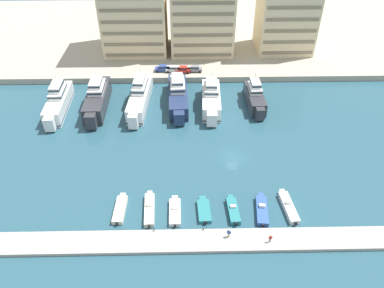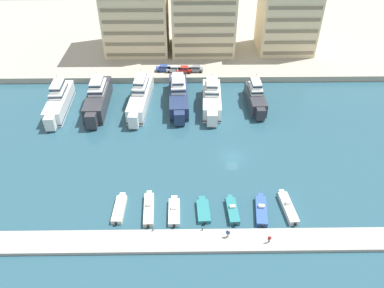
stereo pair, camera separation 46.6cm
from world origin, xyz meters
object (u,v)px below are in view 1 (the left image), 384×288
(motorboat_cream_left, at_px, (149,209))
(motorboat_white_mid_right, at_px, (288,207))
(motorboat_teal_center, at_px, (233,210))
(motorboat_cream_far_left, at_px, (120,209))
(motorboat_blue_center_right, at_px, (262,210))
(yacht_charcoal_center_right, at_px, (255,97))
(car_blue_far_left, at_px, (162,68))
(yacht_white_mid_left, at_px, (140,96))
(yacht_white_center, at_px, (211,98))
(pedestrian_near_edge, at_px, (270,238))
(motorboat_teal_center_left, at_px, (204,210))
(pedestrian_mid_deck, at_px, (229,233))
(yacht_white_far_left, at_px, (58,101))
(car_grey_center_left, at_px, (195,69))
(yacht_charcoal_left, at_px, (97,98))
(yacht_navy_center_left, at_px, (178,95))
(car_silver_left, at_px, (173,69))
(motorboat_white_mid_left, at_px, (175,211))
(car_red_mid_left, at_px, (183,69))

(motorboat_cream_left, distance_m, motorboat_white_mid_right, 24.86)
(motorboat_teal_center, bearing_deg, motorboat_white_mid_right, 3.12)
(motorboat_cream_far_left, height_order, motorboat_blue_center_right, motorboat_blue_center_right)
(yacht_charcoal_center_right, xyz_separation_m, motorboat_cream_far_left, (-29.37, -35.47, -1.77))
(yacht_charcoal_center_right, xyz_separation_m, car_blue_far_left, (-23.87, 15.56, 0.41))
(yacht_white_mid_left, relative_size, yacht_white_center, 1.21)
(motorboat_white_mid_right, bearing_deg, motorboat_blue_center_right, -173.48)
(pedestrian_near_edge, bearing_deg, motorboat_teal_center_left, 145.16)
(car_blue_far_left, height_order, pedestrian_mid_deck, car_blue_far_left)
(motorboat_teal_center_left, bearing_deg, yacht_white_far_left, 134.99)
(car_grey_center_left, xyz_separation_m, pedestrian_near_edge, (10.63, -58.37, -1.04))
(motorboat_blue_center_right, relative_size, motorboat_white_mid_right, 0.94)
(motorboat_cream_left, bearing_deg, motorboat_blue_center_right, -1.51)
(yacht_charcoal_left, distance_m, yacht_charcoal_center_right, 39.38)
(motorboat_teal_center_left, xyz_separation_m, motorboat_white_mid_right, (15.16, 0.38, 0.15))
(motorboat_cream_far_left, bearing_deg, motorboat_white_mid_right, -0.26)
(yacht_charcoal_left, relative_size, pedestrian_near_edge, 12.68)
(yacht_charcoal_left, height_order, motorboat_teal_center, yacht_charcoal_left)
(motorboat_cream_far_left, bearing_deg, motorboat_teal_center_left, -1.99)
(yacht_navy_center_left, relative_size, motorboat_blue_center_right, 2.69)
(yacht_white_far_left, height_order, motorboat_cream_left, yacht_white_far_left)
(motorboat_teal_center_left, bearing_deg, car_silver_left, 97.19)
(yacht_navy_center_left, height_order, motorboat_teal_center, yacht_navy_center_left)
(motorboat_white_mid_right, relative_size, car_grey_center_left, 1.99)
(motorboat_white_mid_left, bearing_deg, car_grey_center_left, 84.54)
(yacht_charcoal_left, xyz_separation_m, car_red_mid_left, (21.35, 15.29, 0.03))
(motorboat_blue_center_right, height_order, pedestrian_mid_deck, pedestrian_mid_deck)
(yacht_navy_center_left, distance_m, car_red_mid_left, 13.70)
(motorboat_white_mid_right, bearing_deg, motorboat_teal_center_left, -178.55)
(motorboat_cream_far_left, bearing_deg, car_red_mid_left, 77.26)
(motorboat_teal_center_left, distance_m, car_grey_center_left, 51.20)
(motorboat_cream_left, bearing_deg, yacht_charcoal_left, 113.51)
(yacht_white_far_left, relative_size, motorboat_white_mid_right, 2.32)
(motorboat_blue_center_right, relative_size, car_blue_far_left, 1.88)
(yacht_white_far_left, bearing_deg, motorboat_cream_left, -54.06)
(yacht_navy_center_left, bearing_deg, yacht_white_center, -13.77)
(motorboat_teal_center, relative_size, motorboat_blue_center_right, 0.89)
(yacht_charcoal_center_right, relative_size, motorboat_cream_far_left, 2.11)
(motorboat_white_mid_right, xyz_separation_m, pedestrian_mid_deck, (-11.38, -6.44, 1.11))
(yacht_charcoal_center_right, xyz_separation_m, motorboat_white_mid_right, (0.73, -35.61, -1.68))
(yacht_white_mid_left, height_order, car_blue_far_left, yacht_white_mid_left)
(yacht_white_far_left, xyz_separation_m, car_blue_far_left, (24.89, 17.22, 0.19))
(yacht_white_center, xyz_separation_m, car_silver_left, (-9.80, 16.11, 0.18))
(yacht_charcoal_center_right, bearing_deg, motorboat_blue_center_right, -96.53)
(yacht_charcoal_center_right, distance_m, car_silver_left, 25.79)
(yacht_white_far_left, relative_size, car_grey_center_left, 4.61)
(yacht_white_far_left, bearing_deg, motorboat_teal_center, -41.14)
(motorboat_teal_center_left, bearing_deg, pedestrian_mid_deck, -58.05)
(yacht_charcoal_left, distance_m, yacht_navy_center_left, 20.06)
(yacht_white_mid_left, xyz_separation_m, motorboat_white_mid_left, (9.27, -36.58, -2.15))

